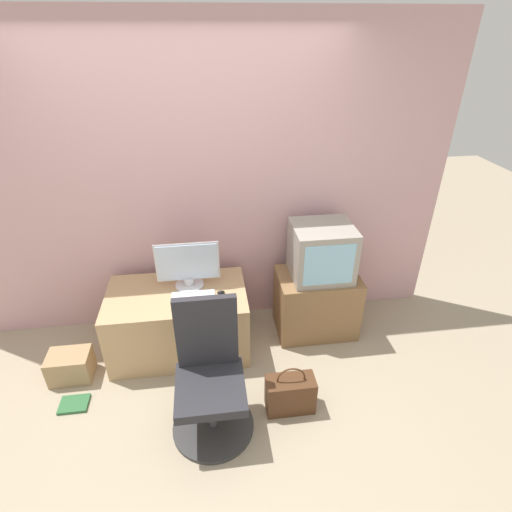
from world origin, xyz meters
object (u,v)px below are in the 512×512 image
Objects in this scene: keyboard at (193,296)px; handbag at (290,394)px; office_chair at (210,382)px; main_monitor at (188,266)px; mouse at (221,292)px; book at (74,404)px; crt_tv at (322,251)px; cardboard_box_lower at (71,366)px.

keyboard is 1.06m from handbag.
office_chair is at bearing -176.99° from handbag.
office_chair is at bearing -81.77° from main_monitor.
office_chair is 0.62m from handbag.
handbag is at bearing -50.95° from main_monitor.
office_chair is at bearing -82.28° from keyboard.
office_chair reaches higher than mouse.
keyboard is at bearing 97.72° from office_chair.
handbag is at bearing 3.01° from office_chair.
book is (-0.93, -0.46, -0.57)m from keyboard.
office_chair is at bearing -137.73° from crt_tv.
office_chair is 2.44× the size of handbag.
handbag is 1.62m from book.
mouse is 0.78m from office_chair.
crt_tv is 1.18m from handbag.
office_chair is 1.13m from book.
main_monitor is at bearing 129.05° from handbag.
handbag is at bearing -115.90° from crt_tv.
office_chair is (0.10, -0.73, -0.20)m from keyboard.
crt_tv is at bearing 17.52° from book.
mouse is at bearing 80.50° from office_chair.
handbag is (-0.42, -0.87, -0.67)m from crt_tv.
keyboard is 1.12m from cardboard_box_lower.
main_monitor reaches higher than book.
handbag is (0.67, -0.70, -0.44)m from keyboard.
book is at bearing -157.42° from mouse.
crt_tv is at bearing 64.10° from handbag.
cardboard_box_lower is (-0.98, -0.33, -0.65)m from main_monitor.
cardboard_box_lower is 0.32m from book.
main_monitor is at bearing -179.38° from crt_tv.
crt_tv reaches higher than keyboard.
handbag reaches higher than cardboard_box_lower.
mouse is 0.13× the size of crt_tv.
office_chair reaches higher than keyboard.
main_monitor is 1.49× the size of keyboard.
office_chair reaches higher than main_monitor.
handbag is (0.57, 0.03, -0.24)m from office_chair.
keyboard is 1.67× the size of book.
main_monitor is at bearing 100.49° from keyboard.
mouse is 1.33m from cardboard_box_lower.
cardboard_box_lower is at bearing -170.70° from crt_tv.
main_monitor is 0.98m from office_chair.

